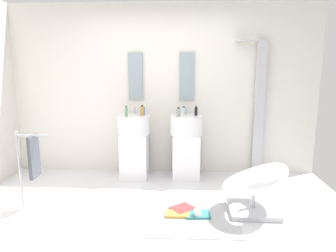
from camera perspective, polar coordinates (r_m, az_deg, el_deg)
ground_plane at (r=3.65m, az=-2.84°, el=-16.82°), size 4.80×3.60×0.04m
rear_partition at (r=4.89m, az=-1.22°, el=6.56°), size 4.80×0.10×2.60m
pedestal_sink_left at (r=4.72m, az=-6.19°, el=-3.33°), size 0.48×0.48×1.06m
pedestal_sink_right at (r=4.67m, az=3.36°, el=-3.45°), size 0.48×0.48×1.06m
vanity_mirror_left at (r=4.84m, az=-5.96°, el=8.98°), size 0.22×0.03×0.71m
vanity_mirror_right at (r=4.79m, az=3.45°, el=9.00°), size 0.22×0.03×0.71m
shower_column at (r=4.92m, az=16.17°, el=3.57°), size 0.49×0.24×2.05m
lounge_chair at (r=3.77m, az=15.48°, el=-10.16°), size 1.07×1.07×0.65m
towel_rack at (r=3.95m, az=-23.66°, el=-5.43°), size 0.37×0.22×0.95m
area_rug at (r=3.64m, az=3.97°, el=-16.51°), size 1.07×0.84×0.01m
magazine_teal at (r=3.69m, az=5.47°, el=-15.79°), size 0.28×0.22×0.03m
magazine_ochre at (r=3.68m, az=1.70°, el=-15.77°), size 0.27×0.17×0.03m
magazine_red at (r=3.79m, az=2.66°, el=-14.91°), size 0.33×0.33×0.03m
coffee_mug at (r=3.64m, az=5.45°, el=-15.59°), size 0.08×0.08×0.10m
soap_bottle_green at (r=4.50m, az=-7.63°, el=2.60°), size 0.04×0.04×0.16m
soap_bottle_clear at (r=4.70m, az=2.89°, el=2.81°), size 0.05×0.05×0.12m
soap_bottle_blue at (r=4.62m, az=-4.55°, el=2.73°), size 0.05×0.05×0.13m
soap_bottle_black at (r=4.61m, az=5.14°, el=2.73°), size 0.05×0.05×0.14m
soap_bottle_amber at (r=4.58m, az=-4.74°, el=2.80°), size 0.06×0.06×0.16m
soap_bottle_grey at (r=4.51m, az=1.91°, el=2.54°), size 0.05×0.05×0.13m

